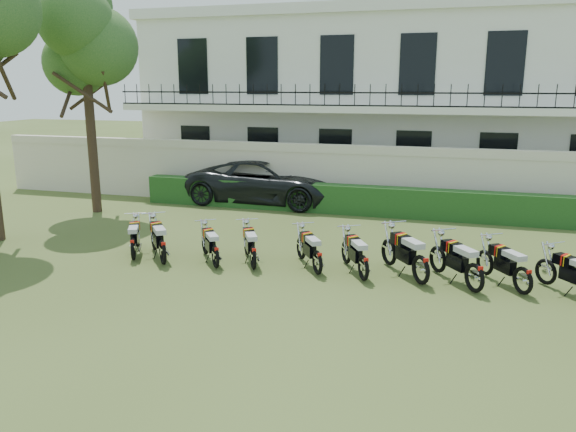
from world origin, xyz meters
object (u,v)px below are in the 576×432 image
motorcycle_1 (162,246)px  motorcycle_7 (475,271)px  motorcycle_5 (364,262)px  motorcycle_6 (421,263)px  tree_west_near (85,38)px  motorcycle_8 (523,274)px  suv (266,182)px  motorcycle_0 (133,244)px  motorcycle_4 (317,257)px  motorcycle_3 (253,252)px  motorcycle_2 (215,251)px

motorcycle_1 → motorcycle_7: size_ratio=0.93×
motorcycle_5 → motorcycle_6: motorcycle_6 is taller
tree_west_near → motorcycle_8: (13.53, -4.42, -5.41)m
motorcycle_1 → suv: 7.91m
suv → tree_west_near: bearing=122.1°
motorcycle_7 → motorcycle_8: (0.98, 0.17, -0.03)m
motorcycle_5 → motorcycle_6: 1.27m
motorcycle_0 → motorcycle_1: 0.91m
motorcycle_4 → motorcycle_8: motorcycle_8 is taller
tree_west_near → motorcycle_6: 13.36m
motorcycle_3 → suv: 7.96m
motorcycle_2 → motorcycle_5: 3.60m
motorcycle_6 → motorcycle_0: bearing=146.4°
motorcycle_2 → suv: (-1.33, 7.78, 0.37)m
motorcycle_3 → motorcycle_8: (6.05, 0.07, 0.02)m
tree_west_near → motorcycle_1: 8.88m
motorcycle_0 → motorcycle_3: bearing=-23.8°
motorcycle_5 → motorcycle_7: bearing=-29.9°
motorcycle_0 → motorcycle_2: (2.26, 0.01, -0.01)m
motorcycle_3 → motorcycle_6: 3.94m
motorcycle_3 → motorcycle_1: bearing=158.9°
tree_west_near → suv: (5.22, 3.13, -5.07)m
tree_west_near → motorcycle_0: size_ratio=4.78×
tree_west_near → motorcycle_1: bearing=-42.6°
motorcycle_3 → motorcycle_5: (2.67, -0.04, 0.01)m
motorcycle_3 → tree_west_near: bearing=121.0°
motorcycle_3 → suv: size_ratio=0.28×
motorcycle_4 → motorcycle_6: 2.37m
motorcycle_6 → motorcycle_8: (2.12, -0.01, -0.05)m
motorcycle_8 → motorcycle_5: bearing=148.3°
motorcycle_5 → suv: (-4.93, 7.66, 0.35)m
motorcycle_4 → motorcycle_6: size_ratio=0.89×
tree_west_near → motorcycle_6: bearing=-21.1°
tree_west_near → motorcycle_6: tree_west_near is taller
motorcycle_5 → motorcycle_3: bearing=150.8°
motorcycle_1 → motorcycle_4: 3.87m
motorcycle_0 → motorcycle_3: 3.19m
motorcycle_0 → motorcycle_1: (0.90, -0.11, 0.04)m
motorcycle_3 → motorcycle_6: size_ratio=0.94×
suv → motorcycle_0: bearing=174.4°
motorcycle_2 → motorcycle_3: motorcycle_3 is taller
tree_west_near → motorcycle_0: bearing=-47.4°
motorcycle_0 → motorcycle_5: bearing=-25.5°
motorcycle_5 → motorcycle_8: bearing=-26.6°
motorcycle_2 → suv: size_ratio=0.25×
motorcycle_1 → motorcycle_7: bearing=-37.2°
motorcycle_0 → motorcycle_3: motorcycle_3 is taller
suv → motorcycle_6: bearing=-139.4°
motorcycle_4 → motorcycle_6: motorcycle_6 is taller
motorcycle_6 → suv: (-6.19, 7.54, 0.29)m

